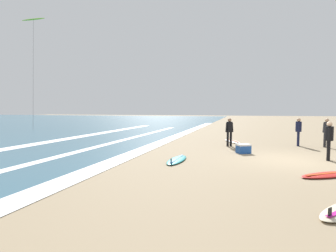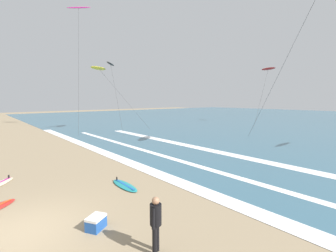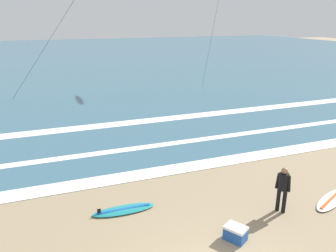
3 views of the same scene
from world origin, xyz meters
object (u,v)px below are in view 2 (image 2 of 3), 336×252
Objects in this scene: surfboard_foreground_flat at (125,185)px; kite_black_high_right at (111,64)px; surfer_left_far at (156,220)px; kite_red_high_left at (268,69)px; kite_magenta_far_right at (79,8)px; kite_yellow_mid_center at (99,69)px; cooler_box at (96,223)px.

surfboard_foreground_flat is 21.98m from kite_black_high_right.
surfer_left_far is 0.76× the size of surfboard_foreground_flat.
kite_red_high_left is 26.78m from kite_black_high_right.
kite_yellow_mid_center is at bearing 21.48° from kite_magenta_far_right.
kite_red_high_left is 1.08× the size of kite_black_high_right.
kite_black_high_right is 1.07× the size of kite_yellow_mid_center.
kite_black_high_right is at bearing 154.61° from surfboard_foreground_flat.
kite_yellow_mid_center reaches higher than surfboard_foreground_flat.
kite_red_high_left is 1.15× the size of kite_yellow_mid_center.
kite_black_high_right is at bearing -107.14° from kite_red_high_left.
kite_red_high_left reaches higher than kite_yellow_mid_center.
surfer_left_far reaches higher than surfboard_foreground_flat.
surfboard_foreground_flat is at bearing -15.91° from kite_magenta_far_right.
surfer_left_far is 2.12× the size of cooler_box.
kite_yellow_mid_center is 0.51× the size of kite_magenta_far_right.
kite_black_high_right is at bearing 151.73° from cooler_box.
kite_magenta_far_right is at bearing -158.52° from kite_yellow_mid_center.
kite_red_high_left is at bearing 112.95° from surfer_left_far.
surfer_left_far is 26.58m from kite_black_high_right.
kite_yellow_mid_center is at bearing 158.73° from surfboard_foreground_flat.
kite_magenta_far_right is at bearing 164.09° from surfboard_foreground_flat.
surfboard_foreground_flat is 0.22× the size of kite_red_high_left.
kite_black_high_right reaches higher than kite_yellow_mid_center.
kite_magenta_far_right is at bearing -112.80° from kite_red_high_left.
kite_red_high_left is 28.23m from kite_yellow_mid_center.
surfboard_foreground_flat is at bearing -73.13° from kite_red_high_left.
surfer_left_far is at bearing -67.05° from kite_red_high_left.
kite_red_high_left is (-10.39, 34.26, 9.30)m from surfboard_foreground_flat.
kite_yellow_mid_center is at bearing 155.28° from cooler_box.
kite_yellow_mid_center is 25.35m from cooler_box.
kite_red_high_left is at bearing 106.87° from surfboard_foreground_flat.
surfer_left_far is 0.10× the size of kite_magenta_far_right.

